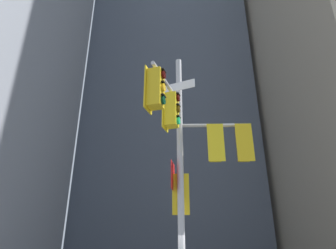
{
  "coord_description": "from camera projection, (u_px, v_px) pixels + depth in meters",
  "views": [
    {
      "loc": [
        -0.76,
        -7.99,
        2.34
      ],
      "look_at": [
        -0.34,
        0.29,
        5.77
      ],
      "focal_mm": 30.46,
      "sensor_mm": 36.0,
      "label": 1
    }
  ],
  "objects": [
    {
      "name": "signal_pole_assembly",
      "position": [
        190.0,
        150.0,
        7.98
      ],
      "size": [
        3.12,
        2.73,
        7.98
      ],
      "color": "#B2B2B5",
      "rests_on": "ground"
    },
    {
      "name": "building_mid_block",
      "position": [
        167.0,
        43.0,
        38.98
      ],
      "size": [
        16.34,
        16.34,
        55.0
      ],
      "primitive_type": "cube",
      "color": "#4C5460",
      "rests_on": "ground"
    }
  ]
}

